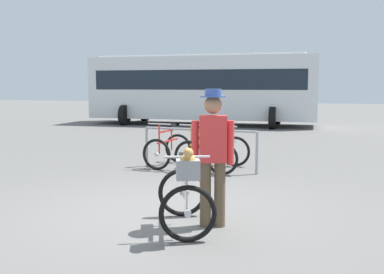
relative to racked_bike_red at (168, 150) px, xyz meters
name	(u,v)px	position (x,y,z in m)	size (l,w,h in m)	color
ground_plane	(161,212)	(1.12, -3.44, -0.37)	(80.00, 80.00, 0.00)	#605E5B
bike_rack_rail	(199,140)	(0.79, -0.25, 0.27)	(2.50, 0.27, 0.88)	#99999E
racked_bike_red	(168,150)	(0.00, 0.00, 0.00)	(0.80, 1.16, 0.97)	black
racked_bike_orange	(198,151)	(0.70, -0.06, 0.00)	(0.72, 1.13, 0.97)	black
racked_bike_teal	(229,153)	(1.40, -0.12, 0.00)	(0.73, 1.15, 0.97)	black
featured_bicycle	(186,192)	(1.70, -4.11, 0.12)	(1.00, 1.26, 1.09)	black
person_with_featured_bike	(213,152)	(1.96, -3.82, 0.58)	(0.51, 0.32, 1.72)	brown
bus_distant	(202,86)	(-2.03, 10.32, 1.37)	(10.05, 3.53, 3.08)	silver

